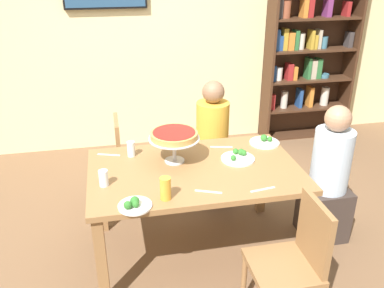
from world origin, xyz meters
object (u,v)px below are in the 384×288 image
object	(u,v)px
chair_near_right	(294,259)
beer_glass_amber_tall	(165,188)
cutlery_fork_near	(208,192)
cutlery_knife_far	(109,155)
diner_far_right	(212,149)
deep_dish_pizza_stand	(174,137)
chair_far_left	(132,158)
diner_head_east	(328,183)
bookshelf	(308,46)
water_glass_clear_far	(131,149)
cutlery_fork_far	(263,189)
salad_plate_near_diner	(238,157)
salad_plate_far_diner	(265,142)
dining_table	(195,179)
salad_plate_spare	(134,204)
cutlery_knife_near	(221,147)

from	to	relation	value
chair_near_right	beer_glass_amber_tall	size ratio (longest dim) A/B	5.71
cutlery_fork_near	cutlery_knife_far	xyz separation A→B (m)	(-0.63, 0.69, 0.00)
diner_far_right	beer_glass_amber_tall	size ratio (longest dim) A/B	7.55
deep_dish_pizza_stand	chair_far_left	bearing A→B (deg)	115.26
beer_glass_amber_tall	diner_head_east	bearing A→B (deg)	14.29
chair_near_right	cutlery_fork_near	size ratio (longest dim) A/B	4.83
diner_head_east	beer_glass_amber_tall	size ratio (longest dim) A/B	7.55
bookshelf	chair_far_left	distance (m)	2.65
water_glass_clear_far	cutlery_fork_far	bearing A→B (deg)	-39.95
salad_plate_near_diner	salad_plate_far_diner	xyz separation A→B (m)	(0.30, 0.23, -0.00)
dining_table	salad_plate_far_diner	xyz separation A→B (m)	(0.66, 0.31, 0.11)
salad_plate_spare	cutlery_knife_far	world-z (taller)	salad_plate_spare
salad_plate_far_diner	deep_dish_pizza_stand	bearing A→B (deg)	-167.81
deep_dish_pizza_stand	cutlery_fork_near	size ratio (longest dim) A/B	2.11
salad_plate_spare	water_glass_clear_far	size ratio (longest dim) A/B	1.79
diner_far_right	cutlery_fork_near	distance (m)	1.20
dining_table	diner_far_right	world-z (taller)	diner_far_right
deep_dish_pizza_stand	salad_plate_far_diner	xyz separation A→B (m)	(0.78, 0.17, -0.19)
bookshelf	deep_dish_pizza_stand	bearing A→B (deg)	-136.23
beer_glass_amber_tall	bookshelf	bearing A→B (deg)	48.57
bookshelf	deep_dish_pizza_stand	world-z (taller)	bookshelf
salad_plate_spare	cutlery_fork_near	size ratio (longest dim) A/B	1.18
bookshelf	water_glass_clear_far	world-z (taller)	bookshelf
bookshelf	diner_head_east	xyz separation A→B (m)	(-0.74, -2.03, -0.66)
dining_table	salad_plate_near_diner	bearing A→B (deg)	12.64
salad_plate_far_diner	cutlery_fork_far	distance (m)	0.75
chair_near_right	beer_glass_amber_tall	bearing A→B (deg)	59.34
salad_plate_spare	diner_head_east	bearing A→B (deg)	14.49
dining_table	water_glass_clear_far	size ratio (longest dim) A/B	12.92
diner_far_right	cutlery_fork_far	bearing A→B (deg)	2.03
chair_near_right	deep_dish_pizza_stand	xyz separation A→B (m)	(-0.57, 0.93, 0.46)
chair_far_left	chair_near_right	xyz separation A→B (m)	(0.87, -1.55, 0.00)
salad_plate_far_diner	cutlery_knife_near	distance (m)	0.37
cutlery_fork_near	cutlery_fork_far	distance (m)	0.36
salad_plate_spare	cutlery_knife_near	world-z (taller)	salad_plate_spare
deep_dish_pizza_stand	salad_plate_far_diner	size ratio (longest dim) A/B	1.55
diner_far_right	chair_far_left	size ratio (longest dim) A/B	1.32
chair_far_left	bookshelf	bearing A→B (deg)	119.07
dining_table	deep_dish_pizza_stand	distance (m)	0.35
dining_table	cutlery_fork_near	xyz separation A→B (m)	(0.02, -0.34, 0.09)
salad_plate_near_diner	salad_plate_spare	distance (m)	0.97
diner_far_right	salad_plate_spare	xyz separation A→B (m)	(-0.81, -1.21, 0.27)
beer_glass_amber_tall	cutlery_knife_near	world-z (taller)	beer_glass_amber_tall
salad_plate_far_diner	salad_plate_spare	bearing A→B (deg)	-147.16
dining_table	cutlery_knife_near	size ratio (longest dim) A/B	8.52
chair_near_right	cutlery_fork_near	xyz separation A→B (m)	(-0.43, 0.45, 0.26)
diner_head_east	cutlery_knife_near	xyz separation A→B (m)	(-0.80, 0.32, 0.25)
salad_plate_spare	chair_far_left	bearing A→B (deg)	87.47
chair_near_right	salad_plate_near_diner	size ratio (longest dim) A/B	3.40
cutlery_fork_far	cutlery_knife_far	distance (m)	1.23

